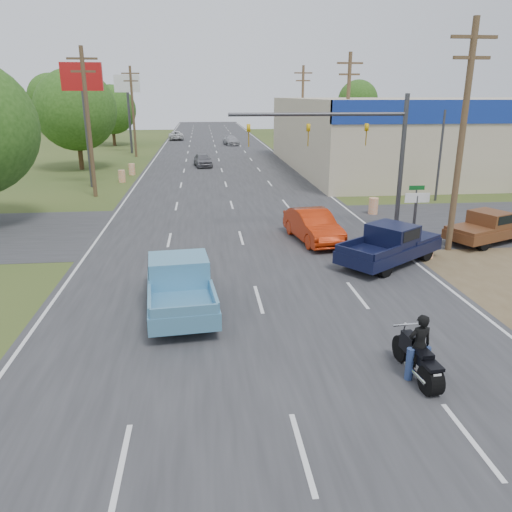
{
  "coord_description": "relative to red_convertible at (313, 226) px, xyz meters",
  "views": [
    {
      "loc": [
        -1.83,
        -8.25,
        6.93
      ],
      "look_at": [
        0.02,
        9.02,
        1.3
      ],
      "focal_mm": 35.0,
      "sensor_mm": 36.0,
      "label": 1
    }
  ],
  "objects": [
    {
      "name": "pole_sign_left_near",
      "position": [
        -14.0,
        16.89,
        6.4
      ],
      "size": [
        3.0,
        0.35,
        9.2
      ],
      "color": "#3F3F44",
      "rests_on": "ground"
    },
    {
      "name": "utility_pole_5",
      "position": [
        -13.0,
        12.89,
        4.55
      ],
      "size": [
        2.0,
        0.28,
        10.0
      ],
      "color": "#4C3823",
      "rests_on": "ground"
    },
    {
      "name": "distant_car_grey",
      "position": [
        -5.28,
        27.63,
        -0.11
      ],
      "size": [
        2.08,
        4.06,
        1.32
      ],
      "primitive_type": "imported",
      "rotation": [
        0.0,
        0.0,
        0.14
      ],
      "color": "slate",
      "rests_on": "ground"
    },
    {
      "name": "tree_6",
      "position": [
        -33.5,
        79.89,
        5.74
      ],
      "size": [
        8.82,
        8.82,
        10.92
      ],
      "color": "#422D19",
      "rests_on": "ground"
    },
    {
      "name": "distant_car_white",
      "position": [
        -9.42,
        59.68,
        -0.09
      ],
      "size": [
        2.69,
        5.08,
        1.36
      ],
      "primitive_type": "imported",
      "rotation": [
        0.0,
        0.0,
        3.23
      ],
      "color": "silver",
      "rests_on": "ground"
    },
    {
      "name": "utility_pole_3",
      "position": [
        6.0,
        33.89,
        4.55
      ],
      "size": [
        2.0,
        0.28,
        10.0
      ],
      "color": "#4C3823",
      "rests_on": "ground"
    },
    {
      "name": "tree_5",
      "position": [
        26.5,
        79.89,
        5.12
      ],
      "size": [
        7.98,
        7.98,
        9.88
      ],
      "color": "#422D19",
      "rests_on": "ground"
    },
    {
      "name": "signal_mast",
      "position": [
        2.32,
        1.89,
        4.03
      ],
      "size": [
        9.12,
        0.4,
        7.0
      ],
      "color": "#3F3F44",
      "rests_on": "ground"
    },
    {
      "name": "barrel_0",
      "position": [
        4.5,
        -3.11,
        -0.27
      ],
      "size": [
        0.56,
        0.56,
        1.0
      ],
      "primitive_type": "cylinder",
      "color": "orange",
      "rests_on": "ground"
    },
    {
      "name": "motorcycle",
      "position": [
        -0.06,
        -12.74,
        -0.24
      ],
      "size": [
        0.72,
        2.34,
        1.19
      ],
      "rotation": [
        0.0,
        0.0,
        0.09
      ],
      "color": "black",
      "rests_on": "ground"
    },
    {
      "name": "tree_1",
      "position": [
        -17.0,
        26.89,
        4.81
      ],
      "size": [
        7.56,
        7.56,
        9.36
      ],
      "color": "#422D19",
      "rests_on": "ground"
    },
    {
      "name": "rider",
      "position": [
        -0.07,
        -12.67,
        0.07
      ],
      "size": [
        0.65,
        0.46,
        1.69
      ],
      "primitive_type": "imported",
      "rotation": [
        0.0,
        0.0,
        3.23
      ],
      "color": "black",
      "rests_on": "ground"
    },
    {
      "name": "lane_sign",
      "position": [
        4.7,
        -1.11,
        1.13
      ],
      "size": [
        1.2,
        0.08,
        2.52
      ],
      "color": "#3F3F44",
      "rests_on": "ground"
    },
    {
      "name": "barrel_2",
      "position": [
        -12.0,
        18.89,
        -0.27
      ],
      "size": [
        0.56,
        0.56,
        1.0
      ],
      "primitive_type": "cylinder",
      "color": "orange",
      "rests_on": "ground"
    },
    {
      "name": "ground",
      "position": [
        -3.5,
        -15.11,
        -0.77
      ],
      "size": [
        200.0,
        200.0,
        0.0
      ],
      "primitive_type": "plane",
      "color": "#32471C",
      "rests_on": "ground"
    },
    {
      "name": "main_road",
      "position": [
        -3.5,
        24.89,
        -0.76
      ],
      "size": [
        15.0,
        180.0,
        0.02
      ],
      "primitive_type": "cube",
      "color": "#2D2D30",
      "rests_on": "ground"
    },
    {
      "name": "barrel_3",
      "position": [
        -11.7,
        22.89,
        -0.27
      ],
      "size": [
        0.56,
        0.56,
        1.0
      ],
      "primitive_type": "cylinder",
      "color": "orange",
      "rests_on": "ground"
    },
    {
      "name": "navy_pickup",
      "position": [
        2.61,
        -3.68,
        0.09
      ],
      "size": [
        5.34,
        4.63,
        1.71
      ],
      "rotation": [
        0.0,
        0.0,
        -0.94
      ],
      "color": "black",
      "rests_on": "ground"
    },
    {
      "name": "street_name_sign",
      "position": [
        5.3,
        0.39,
        0.84
      ],
      "size": [
        0.8,
        0.08,
        2.61
      ],
      "color": "#3F3F44",
      "rests_on": "ground"
    },
    {
      "name": "cross_road",
      "position": [
        -3.5,
        2.89,
        -0.76
      ],
      "size": [
        120.0,
        10.0,
        0.02
      ],
      "primitive_type": "cube",
      "color": "#2D2D30",
      "rests_on": "ground"
    },
    {
      "name": "distant_car_silver",
      "position": [
        -1.11,
        50.05,
        -0.13
      ],
      "size": [
        2.51,
        4.64,
        1.28
      ],
      "primitive_type": "imported",
      "rotation": [
        0.0,
        0.0,
        0.17
      ],
      "color": "#A5A5A9",
      "rests_on": "ground"
    },
    {
      "name": "barrel_1",
      "position": [
        4.9,
        5.39,
        -0.27
      ],
      "size": [
        0.56,
        0.56,
        1.0
      ],
      "primitive_type": "cylinder",
      "color": "orange",
      "rests_on": "ground"
    },
    {
      "name": "red_convertible",
      "position": [
        0.0,
        0.0,
        0.0
      ],
      "size": [
        2.37,
        4.87,
        1.54
      ],
      "primitive_type": "imported",
      "rotation": [
        0.0,
        0.0,
        0.16
      ],
      "color": "#AE2508",
      "rests_on": "ground"
    },
    {
      "name": "tree_2",
      "position": [
        -17.7,
        50.89,
        4.18
      ],
      "size": [
        6.72,
        6.72,
        8.32
      ],
      "color": "#422D19",
      "rests_on": "ground"
    },
    {
      "name": "blue_pickup",
      "position": [
        -6.23,
        -7.46,
        0.15
      ],
      "size": [
        2.6,
        5.64,
        1.81
      ],
      "rotation": [
        0.0,
        0.0,
        0.09
      ],
      "color": "black",
      "rests_on": "ground"
    },
    {
      "name": "brown_pickup",
      "position": [
        8.45,
        -1.15,
        0.02
      ],
      "size": [
        5.02,
        3.56,
        1.56
      ],
      "rotation": [
        0.0,
        0.0,
        1.99
      ],
      "color": "black",
      "rests_on": "ground"
    },
    {
      "name": "utility_pole_2",
      "position": [
        6.0,
        15.89,
        4.55
      ],
      "size": [
        2.0,
        0.28,
        10.0
      ],
      "color": "#4C3823",
      "rests_on": "ground"
    },
    {
      "name": "pole_sign_left_far",
      "position": [
        -14.0,
        40.89,
        6.4
      ],
      "size": [
        3.0,
        0.35,
        9.2
      ],
      "color": "#3F3F44",
      "rests_on": "ground"
    },
    {
      "name": "utility_pole_1",
      "position": [
        6.0,
        -2.11,
        4.55
      ],
      "size": [
        2.0,
        0.28,
        10.0
      ],
      "color": "#4C3823",
      "rests_on": "ground"
    },
    {
      "name": "utility_pole_6",
      "position": [
        -13.0,
        36.89,
        4.55
      ],
      "size": [
        2.0,
        0.28,
        10.0
      ],
      "color": "#4C3823",
      "rests_on": "ground"
    }
  ]
}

